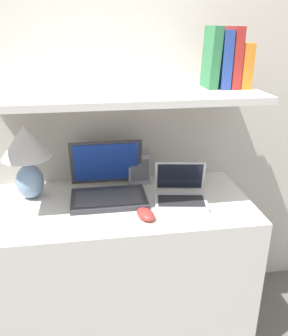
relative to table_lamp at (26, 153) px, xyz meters
name	(u,v)px	position (x,y,z in m)	size (l,w,h in m)	color
wall_back	(112,89)	(0.40, 0.23, 0.23)	(6.00, 0.05, 2.40)	beige
desk	(123,271)	(0.40, -0.12, -0.59)	(1.16, 0.56, 0.75)	silver
back_riser	(117,201)	(0.40, 0.18, -0.36)	(1.16, 0.04, 1.21)	beige
shelf	(117,93)	(0.40, -0.05, 0.26)	(1.16, 0.50, 0.03)	silver
table_lamp	(26,153)	(0.00, 0.00, 0.00)	(0.22, 0.22, 0.34)	#7593B2
laptop_large	(108,186)	(0.35, -0.04, -0.17)	(0.34, 0.29, 0.24)	#333338
laptop_small	(181,193)	(0.67, -0.14, -0.18)	(0.26, 0.23, 0.17)	silver
computer_mouse	(146,214)	(0.49, -0.27, -0.20)	(0.09, 0.12, 0.04)	red
router_box	(139,167)	(0.51, 0.09, -0.14)	(0.11, 0.08, 0.16)	gray
book_orange	(241,65)	(0.93, -0.05, 0.36)	(0.04, 0.17, 0.18)	orange
book_red	(231,57)	(0.89, -0.05, 0.39)	(0.04, 0.17, 0.25)	#A82823
book_blue	(222,59)	(0.85, -0.05, 0.39)	(0.04, 0.16, 0.23)	#284293
book_green	(211,58)	(0.80, -0.05, 0.39)	(0.05, 0.13, 0.25)	#2D7042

